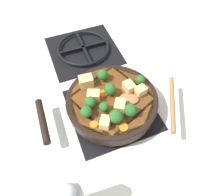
# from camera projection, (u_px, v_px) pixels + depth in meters

# --- Properties ---
(ground_plane) EXTENTS (2.40, 2.40, 0.00)m
(ground_plane) POSITION_uv_depth(u_px,v_px,m) (112.00, 110.00, 0.83)
(ground_plane) COLOR silver
(front_burner_grate) EXTENTS (0.31, 0.31, 0.03)m
(front_burner_grate) POSITION_uv_depth(u_px,v_px,m) (112.00, 108.00, 0.82)
(front_burner_grate) COLOR black
(front_burner_grate) RESTS_ON ground_plane
(rear_burner_grate) EXTENTS (0.31, 0.31, 0.03)m
(rear_burner_grate) POSITION_uv_depth(u_px,v_px,m) (83.00, 49.00, 1.02)
(rear_burner_grate) COLOR black
(rear_burner_grate) RESTS_ON ground_plane
(skillet_pan) EXTENTS (0.43, 0.33, 0.05)m
(skillet_pan) POSITION_uv_depth(u_px,v_px,m) (111.00, 102.00, 0.79)
(skillet_pan) COLOR black
(skillet_pan) RESTS_ON front_burner_grate
(wooden_spoon) EXTENTS (0.23, 0.21, 0.02)m
(wooden_spoon) POSITION_uv_depth(u_px,v_px,m) (153.00, 101.00, 0.75)
(wooden_spoon) COLOR olive
(wooden_spoon) RESTS_ON skillet_pan
(tofu_cube_center_large) EXTENTS (0.04, 0.05, 0.03)m
(tofu_cube_center_large) POSITION_uv_depth(u_px,v_px,m) (129.00, 87.00, 0.78)
(tofu_cube_center_large) COLOR #DBB770
(tofu_cube_center_large) RESTS_ON skillet_pan
(tofu_cube_near_handle) EXTENTS (0.05, 0.05, 0.03)m
(tofu_cube_near_handle) POSITION_uv_depth(u_px,v_px,m) (94.00, 96.00, 0.75)
(tofu_cube_near_handle) COLOR #DBB770
(tofu_cube_near_handle) RESTS_ON skillet_pan
(tofu_cube_east_chunk) EXTENTS (0.05, 0.06, 0.03)m
(tofu_cube_east_chunk) POSITION_uv_depth(u_px,v_px,m) (120.00, 106.00, 0.73)
(tofu_cube_east_chunk) COLOR #DBB770
(tofu_cube_east_chunk) RESTS_ON skillet_pan
(tofu_cube_west_chunk) EXTENTS (0.05, 0.05, 0.03)m
(tofu_cube_west_chunk) POSITION_uv_depth(u_px,v_px,m) (105.00, 122.00, 0.69)
(tofu_cube_west_chunk) COLOR #DBB770
(tofu_cube_west_chunk) RESTS_ON skillet_pan
(tofu_cube_back_piece) EXTENTS (0.04, 0.04, 0.03)m
(tofu_cube_back_piece) POSITION_uv_depth(u_px,v_px,m) (141.00, 91.00, 0.77)
(tofu_cube_back_piece) COLOR #DBB770
(tofu_cube_back_piece) RESTS_ON skillet_pan
(tofu_cube_front_piece) EXTENTS (0.05, 0.04, 0.04)m
(tofu_cube_front_piece) POSITION_uv_depth(u_px,v_px,m) (86.00, 81.00, 0.79)
(tofu_cube_front_piece) COLOR #DBB770
(tofu_cube_front_piece) RESTS_ON skillet_pan
(broccoli_floret_near_spoon) EXTENTS (0.03, 0.03, 0.04)m
(broccoli_floret_near_spoon) POSITION_uv_depth(u_px,v_px,m) (140.00, 80.00, 0.79)
(broccoli_floret_near_spoon) COLOR #709956
(broccoli_floret_near_spoon) RESTS_ON skillet_pan
(broccoli_floret_center_top) EXTENTS (0.04, 0.04, 0.05)m
(broccoli_floret_center_top) POSITION_uv_depth(u_px,v_px,m) (104.00, 75.00, 0.80)
(broccoli_floret_center_top) COLOR #709956
(broccoli_floret_center_top) RESTS_ON skillet_pan
(broccoli_floret_east_rim) EXTENTS (0.04, 0.04, 0.05)m
(broccoli_floret_east_rim) POSITION_uv_depth(u_px,v_px,m) (110.00, 89.00, 0.76)
(broccoli_floret_east_rim) COLOR #709956
(broccoli_floret_east_rim) RESTS_ON skillet_pan
(broccoli_floret_west_rim) EXTENTS (0.04, 0.04, 0.05)m
(broccoli_floret_west_rim) POSITION_uv_depth(u_px,v_px,m) (90.00, 102.00, 0.73)
(broccoli_floret_west_rim) COLOR #709956
(broccoli_floret_west_rim) RESTS_ON skillet_pan
(broccoli_floret_north_edge) EXTENTS (0.03, 0.03, 0.04)m
(broccoli_floret_north_edge) POSITION_uv_depth(u_px,v_px,m) (104.00, 107.00, 0.72)
(broccoli_floret_north_edge) COLOR #709956
(broccoli_floret_north_edge) RESTS_ON skillet_pan
(broccoli_floret_south_cluster) EXTENTS (0.04, 0.04, 0.05)m
(broccoli_floret_south_cluster) POSITION_uv_depth(u_px,v_px,m) (86.00, 112.00, 0.71)
(broccoli_floret_south_cluster) COLOR #709956
(broccoli_floret_south_cluster) RESTS_ON skillet_pan
(broccoli_floret_mid_floret) EXTENTS (0.05, 0.05, 0.05)m
(broccoli_floret_mid_floret) POSITION_uv_depth(u_px,v_px,m) (116.00, 117.00, 0.69)
(broccoli_floret_mid_floret) COLOR #709956
(broccoli_floret_mid_floret) RESTS_ON skillet_pan
(broccoli_floret_small_inner) EXTENTS (0.04, 0.04, 0.05)m
(broccoli_floret_small_inner) POSITION_uv_depth(u_px,v_px,m) (130.00, 110.00, 0.71)
(broccoli_floret_small_inner) COLOR #709956
(broccoli_floret_small_inner) RESTS_ON skillet_pan
(carrot_slice_orange_thin) EXTENTS (0.03, 0.03, 0.01)m
(carrot_slice_orange_thin) POSITION_uv_depth(u_px,v_px,m) (103.00, 94.00, 0.78)
(carrot_slice_orange_thin) COLOR orange
(carrot_slice_orange_thin) RESTS_ON skillet_pan
(carrot_slice_near_center) EXTENTS (0.03, 0.03, 0.01)m
(carrot_slice_near_center) POSITION_uv_depth(u_px,v_px,m) (94.00, 124.00, 0.70)
(carrot_slice_near_center) COLOR orange
(carrot_slice_near_center) RESTS_ON skillet_pan
(carrot_slice_edge_slice) EXTENTS (0.03, 0.03, 0.01)m
(carrot_slice_edge_slice) POSITION_uv_depth(u_px,v_px,m) (124.00, 127.00, 0.70)
(carrot_slice_edge_slice) COLOR orange
(carrot_slice_edge_slice) RESTS_ON skillet_pan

